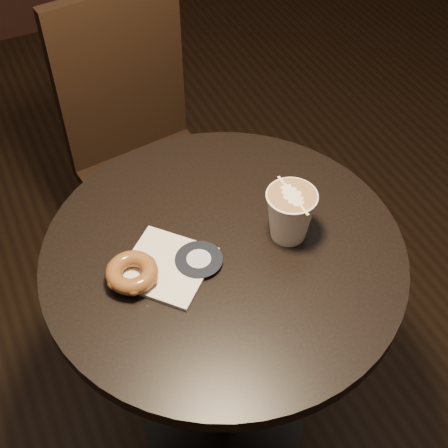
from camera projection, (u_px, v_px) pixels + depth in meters
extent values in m
plane|color=black|center=(224.00, 421.00, 1.74)|extent=(4.50, 4.50, 0.00)
cylinder|color=black|center=(224.00, 254.00, 1.20)|extent=(0.70, 0.70, 0.03)
cylinder|color=black|center=(224.00, 352.00, 1.47)|extent=(0.07, 0.07, 0.70)
cylinder|color=black|center=(224.00, 419.00, 1.74)|extent=(0.44, 0.44, 0.02)
cube|color=black|center=(157.00, 183.00, 1.79)|extent=(0.41, 0.41, 0.04)
cube|color=black|center=(120.00, 77.00, 1.69)|extent=(0.37, 0.08, 0.50)
cylinder|color=black|center=(140.00, 286.00, 1.80)|extent=(0.03, 0.03, 0.41)
cylinder|color=black|center=(231.00, 243.00, 1.91)|extent=(0.03, 0.03, 0.41)
cylinder|color=black|center=(95.00, 219.00, 1.98)|extent=(0.03, 0.03, 0.41)
cylinder|color=black|center=(181.00, 183.00, 2.09)|extent=(0.03, 0.03, 0.41)
cube|color=silver|center=(167.00, 266.00, 1.16)|extent=(0.21, 0.21, 0.01)
torus|color=brown|center=(132.00, 273.00, 1.12)|extent=(0.10, 0.10, 0.03)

